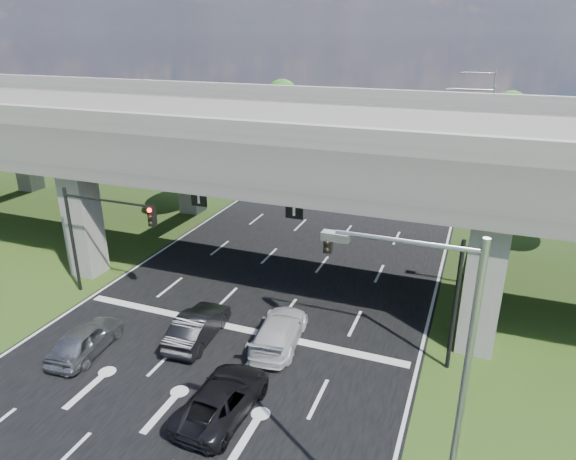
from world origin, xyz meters
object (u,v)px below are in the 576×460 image
Objects in this scene: streetlight_far at (481,144)px; streetlight_beyond at (486,113)px; car_white at (279,331)px; car_trailing at (222,399)px; car_dark at (198,326)px; signal_left at (101,226)px; car_silver at (86,339)px; streetlight_near at (442,407)px; signal_right at (404,273)px.

streetlight_far is 1.00× the size of streetlight_beyond.
streetlight_beyond reaches higher than car_white.
car_trailing is (-0.28, -5.08, -0.03)m from car_white.
streetlight_far is 2.27× the size of car_dark.
signal_left is at bearing -20.79° from car_dark.
car_silver is at bearing -110.76° from streetlight_beyond.
car_trailing is at bearing 164.22° from car_silver.
streetlight_far is at bearing 90.00° from streetlight_near.
signal_left is at bearing -116.43° from streetlight_beyond.
streetlight_near reaches higher than car_trailing.
car_silver is 0.94× the size of car_dark.
car_silver is 5.00m from car_dark.
car_trailing is at bearing -132.87° from signal_right.
streetlight_far reaches higher than car_silver.
car_trailing is at bearing -30.89° from signal_left.
streetlight_near is 1.00× the size of streetlight_beyond.
signal_left is 40.30m from streetlight_beyond.
streetlight_beyond is 2.27× the size of car_dark.
car_white is (-7.58, -21.00, -5.12)m from streetlight_far.
car_dark reaches higher than car_trailing.
signal_left is 10.95m from car_white.
car_dark reaches higher than car_silver.
car_white is at bearing -169.92° from signal_right.
car_dark reaches higher than car_white.
streetlight_beyond is at bearing -116.77° from car_silver.
car_trailing is at bearing 125.83° from car_dark.
car_silver is at bearing -160.33° from signal_right.
streetlight_near reaches higher than car_dark.
streetlight_near is at bearing -90.00° from streetlight_far.
streetlight_beyond reaches higher than signal_right.
car_white is (10.34, -0.94, -3.46)m from signal_left.
car_silver is 8.73m from car_white.
car_dark is (-9.01, -1.97, -3.43)m from signal_right.
signal_right is at bearing -96.47° from streetlight_far.
signal_right and signal_left have the same top height.
streetlight_far and streetlight_beyond have the same top height.
streetlight_beyond is at bearing -110.83° from car_dark.
car_trailing is at bearing 153.47° from streetlight_near.
car_dark is 3.84m from car_white.
streetlight_near and streetlight_far have the same top height.
car_white is at bearing -5.21° from signal_left.
car_trailing is (10.06, -6.02, -3.49)m from signal_left.
car_silver is (-13.18, -4.71, -3.45)m from signal_right.
streetlight_far is 29.64m from car_silver.
signal_right is at bearing -93.61° from streetlight_beyond.
car_silver is at bearing -6.80° from car_trailing.
streetlight_beyond is at bearing -97.61° from car_trailing.
streetlight_beyond reaches higher than signal_left.
car_white is (3.70, 1.02, -0.03)m from car_dark.
signal_right is at bearing -176.49° from car_white.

